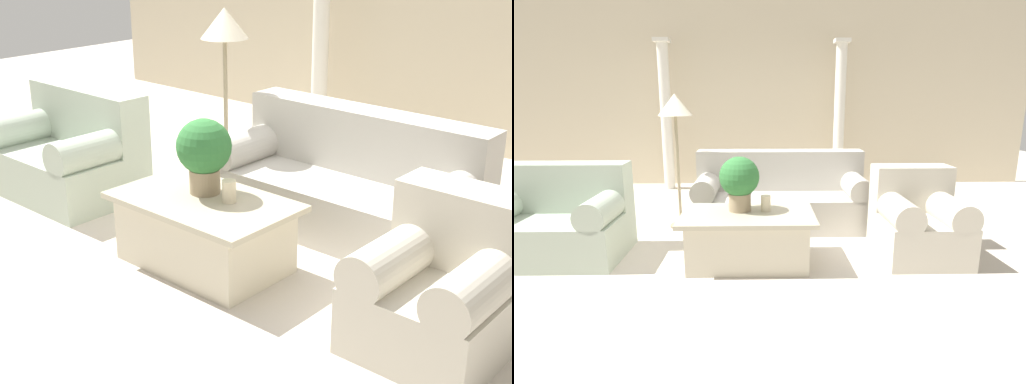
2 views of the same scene
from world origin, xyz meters
The scene contains 9 objects.
ground_plane centered at (0.00, 0.00, 0.00)m, with size 16.00×16.00×0.00m, color beige.
sofa_long centered at (0.50, 0.74, 0.35)m, with size 2.04×0.85×0.89m.
loveseat centered at (-1.72, -0.19, 0.36)m, with size 1.27×0.85×0.89m.
coffee_table centered at (0.14, -0.43, 0.25)m, with size 1.22×0.76×0.49m.
potted_plant centered at (0.06, -0.34, 0.78)m, with size 0.37×0.37×0.51m.
pillar_candle centered at (0.31, -0.36, 0.56)m, with size 0.09×0.09×0.15m.
floor_lamp centered at (-0.71, 0.68, 1.34)m, with size 0.39×0.39×1.57m.
column_left centered at (-1.30, 2.79, 1.25)m, with size 0.25×0.25×2.45m.
armchair centered at (1.79, -0.24, 0.36)m, with size 0.77×0.87×0.85m.
Camera 1 is at (3.30, -3.50, 2.21)m, focal length 50.00 mm.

